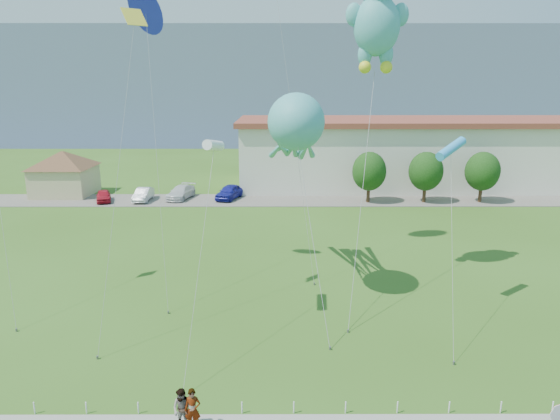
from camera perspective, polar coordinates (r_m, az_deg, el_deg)
The scene contains 21 objects.
ground at distance 21.87m, azimuth -1.31°, elevation -20.18°, with size 160.00×160.00×0.00m, color #335618.
parking_strip at distance 54.46m, azimuth -0.59°, elevation 1.13°, with size 70.00×6.00×0.06m, color #59544C.
hill_ridge at distance 138.05m, azimuth -0.34°, elevation 14.26°, with size 160.00×50.00×25.00m, color slate.
pavilion at distance 61.85m, azimuth -23.48°, elevation 4.35°, with size 9.20×9.20×5.00m.
warehouse at distance 67.62m, azimuth 22.21°, elevation 6.17°, with size 61.00×15.00×8.20m.
rope_fence at distance 20.67m, azimuth -1.39°, elevation -21.64°, with size 26.05×0.05×0.50m.
tree_near at distance 53.68m, azimuth 10.16°, elevation 4.37°, with size 3.60×3.60×5.47m.
tree_mid at distance 55.06m, azimuth 16.33°, elevation 4.26°, with size 3.60×3.60×5.47m.
tree_far at distance 57.05m, azimuth 22.13°, elevation 4.11°, with size 3.60×3.60×5.47m.
pedestrian_left at distance 19.69m, azimuth -9.95°, elevation -21.56°, with size 0.59×0.39×1.63m, color gray.
pedestrian_right at distance 19.81m, azimuth -11.11°, elevation -21.44°, with size 0.77×0.60×1.59m, color gray.
parked_car_red at distance 56.89m, azimuth -19.53°, elevation 1.53°, with size 1.45×3.61×1.23m, color #B11526.
parked_car_silver at distance 56.04m, azimuth -15.36°, elevation 1.73°, with size 1.44×4.14×1.36m, color silver.
parked_car_white at distance 56.10m, azimuth -11.26°, elevation 2.00°, with size 1.96×4.82×1.40m, color silver.
parked_car_blue at distance 55.15m, azimuth -5.81°, elevation 2.07°, with size 1.82×4.53×1.54m, color navy.
octopus_kite at distance 28.64m, azimuth 1.78°, elevation 8.90°, with size 3.12×12.52×11.93m.
teddy_bear_kite at distance 31.59m, azimuth 11.05°, elevation 20.72°, with size 4.09×8.86×18.84m.
small_kite_cyan at distance 28.06m, azimuth 18.98°, elevation 6.48°, with size 1.51×7.37×9.47m.
small_kite_yellow at distance 26.91m, azimuth -16.81°, elevation 16.14°, with size 1.84×6.66×16.05m.
small_kite_blue at distance 32.83m, azimuth -15.05°, elevation 20.55°, with size 2.77×7.12×17.31m.
small_kite_white at distance 24.84m, azimuth -7.60°, elevation 7.13°, with size 1.03×7.93×9.86m.
Camera 1 is at (0.42, -18.05, 12.35)m, focal length 32.00 mm.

